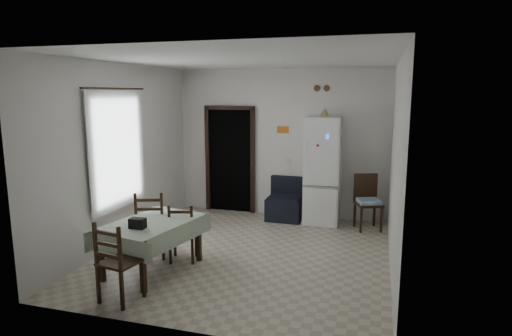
{
  "coord_description": "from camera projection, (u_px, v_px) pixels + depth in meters",
  "views": [
    {
      "loc": [
        1.86,
        -5.96,
        2.43
      ],
      "look_at": [
        0.0,
        0.5,
        1.25
      ],
      "focal_mm": 30.0,
      "sensor_mm": 36.0,
      "label": 1
    }
  ],
  "objects": [
    {
      "name": "ceiling",
      "position": [
        246.0,
        60.0,
        6.06
      ],
      "size": [
        4.2,
        4.5,
        0.02
      ],
      "primitive_type": null,
      "color": "white",
      "rests_on": "ground"
    },
    {
      "name": "fridge",
      "position": [
        323.0,
        171.0,
        7.98
      ],
      "size": [
        0.66,
        0.66,
        2.0
      ],
      "primitive_type": null,
      "rotation": [
        0.0,
        0.0,
        0.01
      ],
      "color": "white",
      "rests_on": "ground"
    },
    {
      "name": "wall_back",
      "position": [
        281.0,
        143.0,
        8.44
      ],
      "size": [
        4.2,
        0.02,
        2.9
      ],
      "primitive_type": null,
      "color": "silver",
      "rests_on": "ground"
    },
    {
      "name": "vent_right",
      "position": [
        327.0,
        88.0,
        8.0
      ],
      "size": [
        0.12,
        0.03,
        0.12
      ],
      "primitive_type": "cylinder",
      "rotation": [
        1.57,
        0.0,
        0.0
      ],
      "color": "#513B20",
      "rests_on": "ground"
    },
    {
      "name": "vent_left",
      "position": [
        317.0,
        88.0,
        8.05
      ],
      "size": [
        0.12,
        0.03,
        0.12
      ],
      "primitive_type": "cylinder",
      "rotation": [
        1.57,
        0.0,
        0.0
      ],
      "color": "#513B20",
      "rests_on": "ground"
    },
    {
      "name": "wall_left",
      "position": [
        122.0,
        155.0,
        6.89
      ],
      "size": [
        0.02,
        4.5,
        2.9
      ],
      "primitive_type": null,
      "color": "silver",
      "rests_on": "ground"
    },
    {
      "name": "light_switch",
      "position": [
        288.0,
        161.0,
        8.45
      ],
      "size": [
        0.08,
        0.02,
        0.12
      ],
      "primitive_type": "cube",
      "color": "beige",
      "rests_on": "ground"
    },
    {
      "name": "black_bag",
      "position": [
        138.0,
        223.0,
        5.52
      ],
      "size": [
        0.21,
        0.13,
        0.13
      ],
      "primitive_type": "cube",
      "rotation": [
        0.0,
        0.0,
        0.01
      ],
      "color": "black",
      "rests_on": "dining_table"
    },
    {
      "name": "curtain",
      "position": [
        118.0,
        150.0,
        6.67
      ],
      "size": [
        0.02,
        1.45,
        1.85
      ],
      "primitive_type": "cube",
      "color": "silver",
      "rests_on": "ground"
    },
    {
      "name": "wall_front",
      "position": [
        178.0,
        195.0,
        4.19
      ],
      "size": [
        4.2,
        0.02,
        2.9
      ],
      "primitive_type": null,
      "color": "silver",
      "rests_on": "ground"
    },
    {
      "name": "navy_seat",
      "position": [
        285.0,
        199.0,
        8.27
      ],
      "size": [
        0.68,
        0.66,
        0.81
      ],
      "primitive_type": null,
      "rotation": [
        0.0,
        0.0,
        -0.02
      ],
      "color": "black",
      "rests_on": "ground"
    },
    {
      "name": "window_recess",
      "position": [
        112.0,
        150.0,
        6.7
      ],
      "size": [
        0.1,
        1.2,
        1.6
      ],
      "primitive_type": "cube",
      "color": "silver",
      "rests_on": "ground"
    },
    {
      "name": "tan_cone",
      "position": [
        325.0,
        112.0,
        7.81
      ],
      "size": [
        0.22,
        0.22,
        0.16
      ],
      "primitive_type": "cone",
      "rotation": [
        0.0,
        0.0,
        0.12
      ],
      "color": "tan",
      "rests_on": "fridge"
    },
    {
      "name": "ground",
      "position": [
        247.0,
        253.0,
        6.57
      ],
      "size": [
        4.5,
        4.5,
        0.0
      ],
      "primitive_type": "plane",
      "color": "#BFB49C",
      "rests_on": "ground"
    },
    {
      "name": "dining_chair_far_right",
      "position": [
        183.0,
        232.0,
        6.24
      ],
      "size": [
        0.45,
        0.45,
        0.86
      ],
      "primitive_type": null,
      "rotation": [
        0.0,
        0.0,
        3.4
      ],
      "color": "black",
      "rests_on": "ground"
    },
    {
      "name": "wall_right",
      "position": [
        396.0,
        167.0,
        5.74
      ],
      "size": [
        0.02,
        4.5,
        2.9
      ],
      "primitive_type": null,
      "color": "silver",
      "rests_on": "ground"
    },
    {
      "name": "curtain_rod",
      "position": [
        115.0,
        88.0,
        6.5
      ],
      "size": [
        0.02,
        1.6,
        0.02
      ],
      "primitive_type": "cylinder",
      "rotation": [
        1.57,
        0.0,
        0.0
      ],
      "color": "black",
      "rests_on": "ground"
    },
    {
      "name": "dining_chair_far_left",
      "position": [
        152.0,
        223.0,
        6.4
      ],
      "size": [
        0.55,
        0.55,
        1.02
      ],
      "primitive_type": null,
      "rotation": [
        0.0,
        0.0,
        3.46
      ],
      "color": "black",
      "rests_on": "ground"
    },
    {
      "name": "calendar",
      "position": [
        283.0,
        135.0,
        8.39
      ],
      "size": [
        0.28,
        0.02,
        0.4
      ],
      "primitive_type": "cube",
      "color": "white",
      "rests_on": "ground"
    },
    {
      "name": "emergency_light",
      "position": [
        352.0,
        86.0,
        7.85
      ],
      "size": [
        0.25,
        0.07,
        0.09
      ],
      "primitive_type": "cube",
      "color": "white",
      "rests_on": "ground"
    },
    {
      "name": "corner_chair",
      "position": [
        369.0,
        203.0,
        7.64
      ],
      "size": [
        0.55,
        0.55,
        0.99
      ],
      "primitive_type": null,
      "rotation": [
        0.0,
        0.0,
        0.36
      ],
      "color": "black",
      "rests_on": "ground"
    },
    {
      "name": "calendar_image",
      "position": [
        283.0,
        130.0,
        8.37
      ],
      "size": [
        0.24,
        0.01,
        0.14
      ],
      "primitive_type": "cube",
      "color": "orange",
      "rests_on": "ground"
    },
    {
      "name": "dining_table",
      "position": [
        153.0,
        246.0,
        5.88
      ],
      "size": [
        1.15,
        1.51,
        0.71
      ],
      "primitive_type": null,
      "rotation": [
        0.0,
        0.0,
        -0.21
      ],
      "color": "#A5B59B",
      "rests_on": "ground"
    },
    {
      "name": "doorway",
      "position": [
        234.0,
        159.0,
        8.99
      ],
      "size": [
        1.06,
        0.52,
        2.22
      ],
      "color": "black",
      "rests_on": "ground"
    },
    {
      "name": "dining_chair_near_head",
      "position": [
        120.0,
        261.0,
        5.0
      ],
      "size": [
        0.49,
        0.49,
        0.99
      ],
      "primitive_type": null,
      "rotation": [
        0.0,
        0.0,
        2.96
      ],
      "color": "black",
      "rests_on": "ground"
    }
  ]
}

